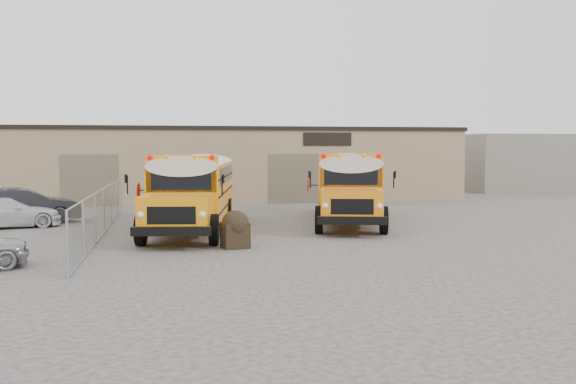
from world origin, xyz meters
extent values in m
plane|color=#383634|center=(0.00, 0.00, 0.00)|extent=(120.00, 120.00, 0.00)
cube|color=#97795D|center=(0.00, 20.00, 2.25)|extent=(30.00, 10.00, 4.50)
cube|color=black|center=(0.00, 20.00, 4.55)|extent=(30.20, 10.20, 0.25)
cube|color=black|center=(6.00, 14.98, 3.90)|extent=(3.00, 0.08, 0.80)
cube|color=brown|center=(-8.00, 14.98, 1.50)|extent=(3.20, 0.08, 3.00)
cube|color=brown|center=(4.00, 14.98, 1.50)|extent=(3.20, 0.08, 3.00)
cylinder|color=#95989E|center=(-6.00, -6.00, 0.90)|extent=(0.07, 0.07, 1.80)
cylinder|color=#95989E|center=(-6.00, -3.00, 0.90)|extent=(0.07, 0.07, 1.80)
cylinder|color=#95989E|center=(-6.00, 0.00, 0.90)|extent=(0.07, 0.07, 1.80)
cylinder|color=#95989E|center=(-6.00, 3.00, 0.90)|extent=(0.07, 0.07, 1.80)
cylinder|color=#95989E|center=(-6.00, 6.00, 0.90)|extent=(0.07, 0.07, 1.80)
cylinder|color=#95989E|center=(-6.00, 9.00, 0.90)|extent=(0.07, 0.07, 1.80)
cylinder|color=#95989E|center=(-6.00, 12.00, 0.90)|extent=(0.07, 0.07, 1.80)
cylinder|color=#95989E|center=(-6.00, 3.00, 1.78)|extent=(0.05, 18.00, 0.05)
cylinder|color=#95989E|center=(-6.00, 3.00, 0.05)|extent=(0.05, 18.00, 0.05)
cube|color=#95989E|center=(-6.00, 3.00, 0.90)|extent=(0.02, 18.00, 1.70)
cube|color=gray|center=(24.00, 24.00, 2.20)|extent=(10.00, 8.00, 4.40)
cube|color=orange|center=(-1.41, 10.54, 1.64)|extent=(3.86, 8.38, 2.18)
cube|color=orange|center=(-2.21, 5.40, 1.16)|extent=(2.67, 2.67, 1.22)
cube|color=black|center=(-2.02, 6.58, 2.25)|extent=(2.16, 0.40, 0.80)
cube|color=silver|center=(-1.41, 10.54, 2.89)|extent=(3.87, 8.46, 0.42)
cube|color=orange|center=(-1.99, 6.82, 2.92)|extent=(2.65, 0.92, 0.38)
sphere|color=#E50705|center=(-3.13, 6.75, 3.05)|extent=(0.21, 0.21, 0.21)
sphere|color=#E50705|center=(-0.92, 6.41, 3.05)|extent=(0.21, 0.21, 0.21)
sphere|color=orange|center=(-2.52, 6.65, 3.05)|extent=(0.21, 0.21, 0.21)
sphere|color=orange|center=(-1.53, 6.50, 3.05)|extent=(0.21, 0.21, 0.21)
cube|color=black|center=(-2.40, 4.16, 0.68)|extent=(2.61, 0.63, 0.30)
cube|color=black|center=(-0.79, 14.59, 0.68)|extent=(2.60, 0.61, 0.30)
cube|color=black|center=(-1.41, 10.54, 1.56)|extent=(3.87, 8.23, 0.06)
cube|color=black|center=(-1.36, 10.86, 2.25)|extent=(3.69, 7.13, 0.66)
cylinder|color=black|center=(-3.44, 5.71, 0.55)|extent=(0.46, 1.14, 1.10)
cylinder|color=black|center=(-0.94, 5.32, 0.55)|extent=(0.46, 1.14, 1.10)
cylinder|color=black|center=(-2.41, 12.33, 0.55)|extent=(0.46, 1.14, 1.10)
cylinder|color=black|center=(0.08, 11.94, 0.55)|extent=(0.46, 1.14, 1.10)
cylinder|color=#BF0505|center=(-3.62, 8.09, 1.77)|extent=(0.12, 0.59, 0.59)
cube|color=orange|center=(6.48, 12.23, 1.65)|extent=(4.61, 8.51, 2.19)
cube|color=orange|center=(5.17, 7.17, 1.17)|extent=(2.86, 2.86, 1.23)
cube|color=black|center=(5.47, 8.33, 2.26)|extent=(2.13, 0.61, 0.80)
cube|color=silver|center=(6.48, 12.23, 2.90)|extent=(4.63, 8.59, 0.43)
cube|color=orange|center=(5.53, 8.56, 2.93)|extent=(2.66, 1.17, 0.38)
sphere|color=#E50705|center=(4.38, 8.61, 3.06)|extent=(0.21, 0.21, 0.21)
sphere|color=#E50705|center=(6.55, 8.05, 3.06)|extent=(0.21, 0.21, 0.21)
sphere|color=orange|center=(4.98, 8.45, 3.06)|extent=(0.21, 0.21, 0.21)
sphere|color=orange|center=(5.96, 8.20, 3.06)|extent=(0.21, 0.21, 0.21)
cube|color=black|center=(4.86, 5.95, 0.68)|extent=(2.59, 0.88, 0.30)
cube|color=black|center=(7.50, 16.21, 0.68)|extent=(2.58, 0.86, 0.30)
cube|color=black|center=(6.48, 12.23, 1.57)|extent=(4.61, 8.37, 0.06)
cube|color=black|center=(6.56, 12.54, 2.26)|extent=(4.32, 7.28, 0.66)
cylinder|color=black|center=(3.97, 7.60, 0.55)|extent=(0.57, 1.15, 1.11)
cylinder|color=black|center=(6.43, 6.97, 0.55)|extent=(0.57, 1.15, 1.11)
cylinder|color=black|center=(5.65, 14.11, 0.55)|extent=(0.57, 1.15, 1.11)
cylinder|color=black|center=(8.11, 13.48, 0.55)|extent=(0.57, 1.15, 1.11)
cylinder|color=#BF0505|center=(4.03, 10.00, 1.78)|extent=(0.18, 0.59, 0.60)
cube|color=black|center=(-1.24, -1.67, 0.43)|extent=(1.00, 0.93, 0.86)
sphere|color=black|center=(-1.24, -1.67, 0.81)|extent=(0.94, 0.94, 0.94)
imported|color=silver|center=(-10.29, 5.50, 0.64)|extent=(4.76, 3.00, 1.29)
imported|color=black|center=(-9.88, 6.89, 0.80)|extent=(5.16, 3.23, 1.61)
camera|label=1|loc=(-3.28, -23.15, 3.41)|focal=40.00mm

